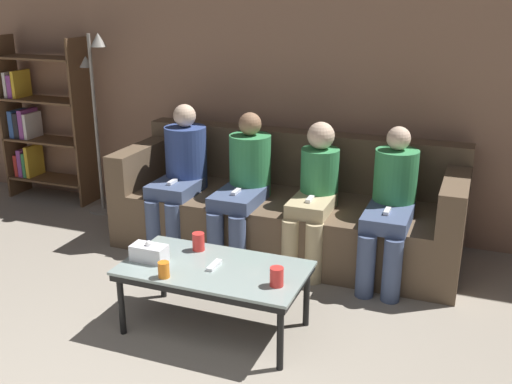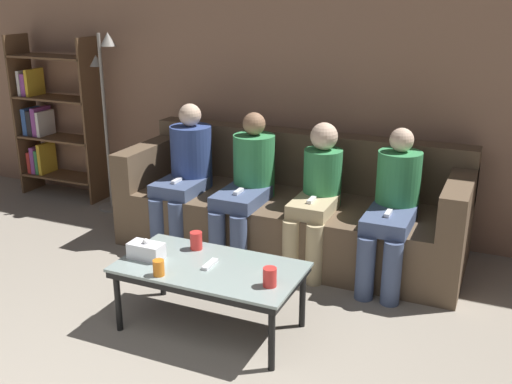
{
  "view_description": "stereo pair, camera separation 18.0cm",
  "coord_description": "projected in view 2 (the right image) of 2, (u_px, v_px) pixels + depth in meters",
  "views": [
    {
      "loc": [
        1.41,
        -1.15,
        2.04
      ],
      "look_at": [
        0.0,
        2.5,
        0.71
      ],
      "focal_mm": 42.0,
      "sensor_mm": 36.0,
      "label": 1
    },
    {
      "loc": [
        1.58,
        -1.08,
        2.04
      ],
      "look_at": [
        0.0,
        2.5,
        0.71
      ],
      "focal_mm": 42.0,
      "sensor_mm": 36.0,
      "label": 2
    }
  ],
  "objects": [
    {
      "name": "cup_near_right",
      "position": [
        270.0,
        277.0,
        3.39
      ],
      "size": [
        0.08,
        0.08,
        0.11
      ],
      "color": "red",
      "rests_on": "coffee_table"
    },
    {
      "name": "game_remote",
      "position": [
        210.0,
        264.0,
        3.65
      ],
      "size": [
        0.04,
        0.15,
        0.02
      ],
      "color": "white",
      "rests_on": "coffee_table"
    },
    {
      "name": "seated_person_mid_left",
      "position": [
        247.0,
        181.0,
        4.68
      ],
      "size": [
        0.33,
        0.72,
        1.13
      ],
      "color": "#47567A",
      "rests_on": "ground_plane"
    },
    {
      "name": "tissue_box",
      "position": [
        146.0,
        250.0,
        3.74
      ],
      "size": [
        0.22,
        0.12,
        0.13
      ],
      "color": "white",
      "rests_on": "coffee_table"
    },
    {
      "name": "seated_person_right_end",
      "position": [
        393.0,
        203.0,
        4.24
      ],
      "size": [
        0.32,
        0.72,
        1.11
      ],
      "color": "#47567A",
      "rests_on": "ground_plane"
    },
    {
      "name": "bookshelf",
      "position": [
        50.0,
        121.0,
        6.05
      ],
      "size": [
        0.91,
        0.32,
        1.61
      ],
      "color": "brown",
      "rests_on": "ground_plane"
    },
    {
      "name": "couch",
      "position": [
        292.0,
        210.0,
        4.87
      ],
      "size": [
        2.75,
        0.96,
        0.91
      ],
      "color": "brown",
      "rests_on": "ground_plane"
    },
    {
      "name": "seated_person_mid_right",
      "position": [
        317.0,
        193.0,
        4.47
      ],
      "size": [
        0.31,
        0.63,
        1.1
      ],
      "color": "tan",
      "rests_on": "ground_plane"
    },
    {
      "name": "standing_lamp",
      "position": [
        106.0,
        104.0,
        5.53
      ],
      "size": [
        0.31,
        0.26,
        1.67
      ],
      "color": "gray",
      "rests_on": "ground_plane"
    },
    {
      "name": "cup_far_center",
      "position": [
        196.0,
        241.0,
        3.87
      ],
      "size": [
        0.08,
        0.08,
        0.12
      ],
      "color": "red",
      "rests_on": "coffee_table"
    },
    {
      "name": "coffee_table",
      "position": [
        210.0,
        272.0,
        3.67
      ],
      "size": [
        1.13,
        0.61,
        0.43
      ],
      "color": "#8C9E99",
      "rests_on": "ground_plane"
    },
    {
      "name": "cup_near_left",
      "position": [
        159.0,
        268.0,
        3.52
      ],
      "size": [
        0.07,
        0.07,
        0.1
      ],
      "color": "orange",
      "rests_on": "coffee_table"
    },
    {
      "name": "wall_back",
      "position": [
        317.0,
        81.0,
        5.03
      ],
      "size": [
        12.0,
        0.06,
        2.6
      ],
      "color": "#9E755B",
      "rests_on": "ground_plane"
    },
    {
      "name": "seated_person_left_end",
      "position": [
        186.0,
        169.0,
        4.92
      ],
      "size": [
        0.34,
        0.66,
        1.16
      ],
      "color": "#47567A",
      "rests_on": "ground_plane"
    }
  ]
}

